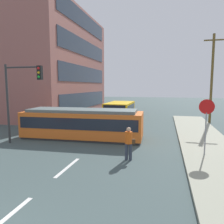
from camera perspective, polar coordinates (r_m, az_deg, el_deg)
The scene contains 12 objects.
ground_plane at distance 13.88m, azimuth -4.43°, elevation -8.54°, with size 120.00×120.00×0.00m, color #3E4F4F.
lane_stripe_1 at distance 7.32m, azimuth -26.52°, elevation -24.09°, with size 0.16×2.40×0.01m, color silver.
lane_stripe_2 at distance 10.35m, azimuth -11.62°, elevation -14.10°, with size 0.16×2.40×0.01m, color silver.
lane_stripe_3 at distance 20.88m, azimuth 1.98°, elevation -3.29°, with size 0.16×2.40×0.01m, color silver.
lane_stripe_4 at distance 26.70m, azimuth 4.65°, elevation -1.07°, with size 0.16×2.40×0.01m, color silver.
corner_building at distance 31.16m, azimuth -20.20°, elevation 11.46°, with size 14.97×16.96×12.80m.
streetcar_tram at distance 15.42m, azimuth -7.81°, elevation -2.93°, with size 8.52×2.91×2.08m.
city_bus at distance 23.65m, azimuth 2.05°, elevation 0.55°, with size 2.60×5.13×1.91m.
pedestrian_crossing at distance 10.83m, azimuth 4.43°, elevation -7.81°, with size 0.51×0.36×1.67m.
stop_sign at distance 12.03m, azimuth 23.64°, elevation -0.83°, with size 0.76×0.07×2.88m.
traffic_light_mast at distance 14.65m, azimuth -22.98°, elevation 5.66°, with size 2.61×0.33×5.03m.
utility_pole_mid at distance 23.61m, azimuth 24.86°, elevation 8.29°, with size 1.80×0.24×8.69m.
Camera 1 is at (4.24, -2.70, 3.69)m, focal length 34.64 mm.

